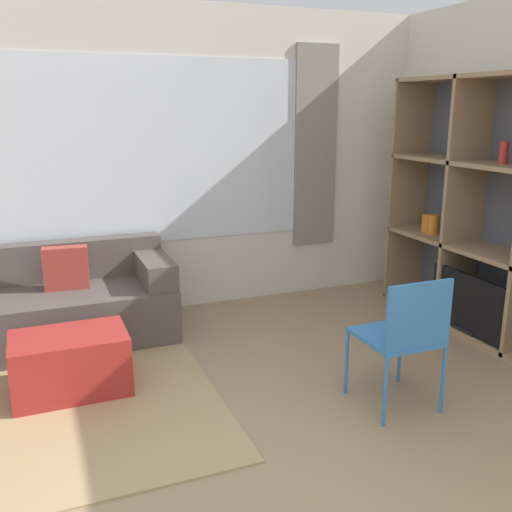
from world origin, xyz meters
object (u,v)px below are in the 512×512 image
object	(u,v)px
couch_main	(56,306)
folding_chair	(405,332)
shelving_unit	(502,214)
ottoman	(71,364)

from	to	relation	value
couch_main	folding_chair	xyz separation A→B (m)	(1.91, -1.92, 0.22)
shelving_unit	couch_main	xyz separation A→B (m)	(-3.33, 1.18, -0.71)
ottoman	couch_main	bearing A→B (deg)	92.17
couch_main	folding_chair	size ratio (longest dim) A/B	2.10
couch_main	ottoman	xyz separation A→B (m)	(0.04, -0.93, -0.10)
shelving_unit	couch_main	size ratio (longest dim) A/B	1.29
shelving_unit	couch_main	world-z (taller)	shelving_unit
couch_main	ottoman	size ratio (longest dim) A/B	2.49
couch_main	ottoman	distance (m)	0.94
ottoman	folding_chair	distance (m)	2.15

